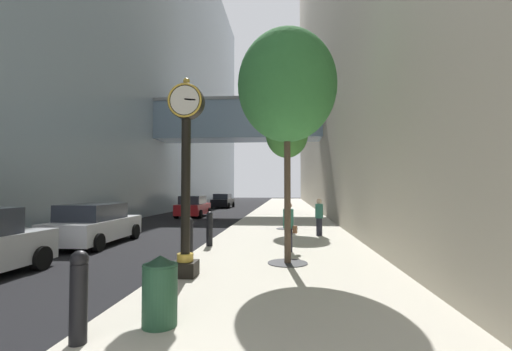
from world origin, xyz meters
TOP-DOWN VIEW (x-y plane):
  - ground_plane at (0.00, 27.00)m, footprint 110.00×110.00m
  - sidewalk_right at (2.95, 30.00)m, footprint 5.90×80.00m
  - building_block_left at (-12.24, 29.98)m, footprint 23.01×80.00m
  - street_clock at (0.67, 6.68)m, footprint 0.84×0.55m
  - bollard_nearest at (0.28, 3.10)m, footprint 0.24×0.24m
  - bollard_third at (0.28, 8.35)m, footprint 0.24×0.24m
  - bollard_fourth at (0.28, 10.98)m, footprint 0.24×0.24m
  - street_tree_near at (3.07, 8.32)m, footprint 2.76×2.76m
  - street_tree_mid_near at (3.07, 16.48)m, footprint 2.18×2.18m
  - trash_bin at (1.14, 3.78)m, footprint 0.53×0.53m
  - pedestrian_walking at (3.11, 10.05)m, footprint 0.50×0.40m
  - pedestrian_by_clock at (4.46, 14.04)m, footprint 0.48×0.48m
  - car_black_near at (-4.18, 37.67)m, footprint 2.22×4.28m
  - car_white_mid at (-4.46, 11.70)m, footprint 2.19×4.60m
  - car_red_far at (-4.17, 25.07)m, footprint 2.05×4.37m

SIDE VIEW (x-z plane):
  - ground_plane at x=0.00m, z-range 0.00..0.00m
  - sidewalk_right at x=2.95m, z-range 0.00..0.14m
  - trash_bin at x=1.14m, z-range 0.15..1.20m
  - car_black_near at x=-4.18m, z-range -0.02..1.58m
  - bollard_nearest at x=0.28m, z-range 0.17..1.40m
  - bollard_third at x=0.28m, z-range 0.17..1.40m
  - bollard_fourth at x=0.28m, z-range 0.17..1.40m
  - car_white_mid at x=-4.46m, z-range -0.02..1.58m
  - car_red_far at x=-4.17m, z-range -0.02..1.60m
  - pedestrian_walking at x=3.11m, z-range 0.18..1.80m
  - pedestrian_by_clock at x=4.46m, z-range 0.18..1.80m
  - street_clock at x=0.67m, z-range 0.37..5.07m
  - street_tree_mid_near at x=3.07m, z-range 1.91..8.05m
  - street_tree_near at x=3.07m, z-range 1.80..8.32m
  - building_block_left at x=-12.24m, z-range -0.06..34.03m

